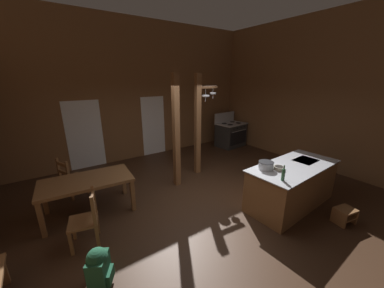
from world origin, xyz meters
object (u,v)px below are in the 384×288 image
at_px(step_stool, 345,214).
at_px(dining_table, 87,183).
at_px(kitchen_island, 291,185).
at_px(stockpot_on_counter, 266,165).
at_px(backpack, 99,267).
at_px(bottle_tall_on_counter, 283,174).
at_px(ladderback_chair_near_window, 71,178).
at_px(ladderback_chair_by_post, 87,220).
at_px(mixing_bowl_on_counter, 279,168).
at_px(stove_range, 231,134).

bearing_deg(step_stool, dining_table, 141.77).
relative_size(kitchen_island, stockpot_on_counter, 6.04).
bearing_deg(step_stool, backpack, 163.46).
distance_m(dining_table, bottle_tall_on_counter, 3.76).
distance_m(ladderback_chair_near_window, bottle_tall_on_counter, 4.58).
bearing_deg(kitchen_island, ladderback_chair_by_post, 162.52).
relative_size(step_stool, stockpot_on_counter, 1.13).
distance_m(ladderback_chair_by_post, mixing_bowl_on_counter, 3.62).
bearing_deg(ladderback_chair_by_post, bottle_tall_on_counter, -26.18).
bearing_deg(bottle_tall_on_counter, stove_range, 56.46).
relative_size(step_stool, dining_table, 0.23).
bearing_deg(ladderback_chair_by_post, step_stool, -27.83).
bearing_deg(stockpot_on_counter, step_stool, -51.24).
height_order(ladderback_chair_by_post, mixing_bowl_on_counter, mixing_bowl_on_counter).
bearing_deg(stockpot_on_counter, stove_range, 54.68).
relative_size(dining_table, backpack, 2.95).
bearing_deg(backpack, step_stool, -16.54).
distance_m(kitchen_island, stockpot_on_counter, 0.89).
distance_m(stove_range, bottle_tall_on_counter, 4.95).
height_order(stockpot_on_counter, mixing_bowl_on_counter, stockpot_on_counter).
height_order(step_stool, backpack, backpack).
bearing_deg(dining_table, bottle_tall_on_counter, -40.36).
height_order(kitchen_island, stockpot_on_counter, stockpot_on_counter).
height_order(mixing_bowl_on_counter, bottle_tall_on_counter, bottle_tall_on_counter).
height_order(step_stool, ladderback_chair_near_window, ladderback_chair_near_window).
height_order(step_stool, bottle_tall_on_counter, bottle_tall_on_counter).
bearing_deg(mixing_bowl_on_counter, stockpot_on_counter, 139.34).
relative_size(step_stool, bottle_tall_on_counter, 1.42).
height_order(ladderback_chair_by_post, backpack, ladderback_chair_by_post).
height_order(stockpot_on_counter, bottle_tall_on_counter, bottle_tall_on_counter).
relative_size(ladderback_chair_by_post, backpack, 1.59).
height_order(stove_range, ladderback_chair_near_window, stove_range).
xyz_separation_m(mixing_bowl_on_counter, bottle_tall_on_counter, (-0.35, -0.32, 0.08)).
xyz_separation_m(stove_range, dining_table, (-5.57, -1.67, 0.17)).
xyz_separation_m(ladderback_chair_near_window, bottle_tall_on_counter, (3.07, -3.35, 0.59)).
relative_size(kitchen_island, backpack, 3.70).
distance_m(stove_range, backpack, 6.79).
distance_m(kitchen_island, step_stool, 1.04).
bearing_deg(mixing_bowl_on_counter, kitchen_island, -5.37).
distance_m(step_stool, backpack, 4.34).
xyz_separation_m(backpack, mixing_bowl_on_counter, (3.41, -0.22, 0.64)).
bearing_deg(ladderback_chair_near_window, dining_table, -76.88).
distance_m(step_stool, bottle_tall_on_counter, 1.56).
height_order(stove_range, ladderback_chair_by_post, stove_range).
relative_size(ladderback_chair_by_post, bottle_tall_on_counter, 3.29).
relative_size(stove_range, backpack, 2.21).
xyz_separation_m(stove_range, step_stool, (-1.61, -4.79, -0.30)).
relative_size(kitchen_island, dining_table, 1.25).
bearing_deg(ladderback_chair_near_window, stockpot_on_counter, -41.58).
bearing_deg(dining_table, mixing_bowl_on_counter, -33.30).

